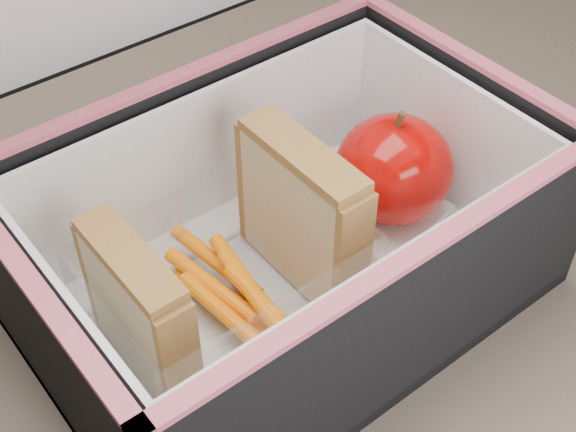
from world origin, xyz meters
The scene contains 8 objects.
kitchen_table centered at (0.00, 0.00, 0.66)m, with size 1.20×0.80×0.75m.
lunch_bag centered at (-0.08, -0.04, 0.82)m, with size 0.33×0.28×0.33m.
plastic_tub centered at (-0.12, -0.05, 0.80)m, with size 0.16×0.12×0.07m, color white, non-canonical shape.
sandwich_left centered at (-0.19, -0.05, 0.82)m, with size 0.02×0.09×0.10m.
sandwich_right centered at (-0.06, -0.05, 0.82)m, with size 0.03×0.10×0.11m.
carrot_sticks centered at (-0.12, -0.06, 0.78)m, with size 0.04×0.15×0.03m.
paper_napkin centered at (0.02, -0.04, 0.77)m, with size 0.08×0.08×0.01m, color white.
red_apple centered at (0.02, -0.05, 0.81)m, with size 0.11×0.11×0.09m.
Camera 1 is at (-0.30, -0.33, 1.18)m, focal length 50.00 mm.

